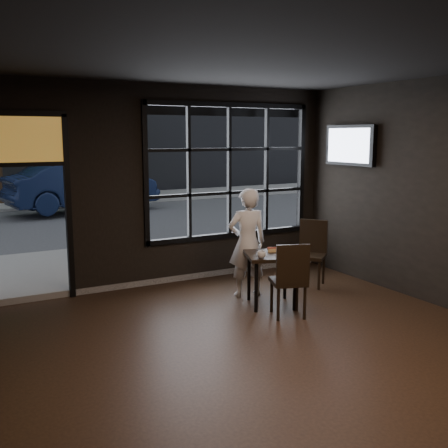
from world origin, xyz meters
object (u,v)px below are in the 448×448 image
cafe_table (271,279)px  navy_car (83,185)px  man (247,243)px  chair_near (288,279)px

cafe_table → navy_car: size_ratio=0.16×
navy_car → man: bearing=172.2°
cafe_table → man: size_ratio=0.46×
cafe_table → man: 0.72m
chair_near → man: bearing=-69.5°
navy_car → chair_near: bearing=172.3°
chair_near → navy_car: size_ratio=0.22×
man → cafe_table: bearing=107.7°
cafe_table → navy_car: 10.46m
man → navy_car: bearing=-78.7°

